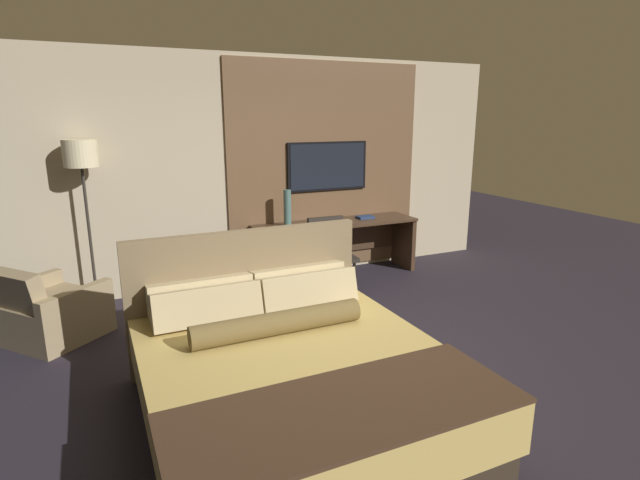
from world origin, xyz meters
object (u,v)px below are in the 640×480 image
(bed, at_px, (291,375))
(book, at_px, (365,217))
(vase_tall, at_px, (287,208))
(desk_chair, at_px, (329,249))
(desk, at_px, (335,238))
(tv, at_px, (328,166))
(armchair_by_window, at_px, (49,313))
(floor_lamp, at_px, (82,168))

(bed, relative_size, book, 10.09)
(vase_tall, bearing_deg, bed, -111.10)
(bed, relative_size, desk_chair, 2.44)
(desk, bearing_deg, desk_chair, -121.56)
(bed, relative_size, desk, 1.03)
(desk, xyz_separation_m, vase_tall, (-0.66, -0.00, 0.45))
(vase_tall, xyz_separation_m, book, (1.12, 0.00, -0.21))
(book, bearing_deg, tv, 154.19)
(armchair_by_window, bearing_deg, book, -121.00)
(floor_lamp, bearing_deg, bed, -67.17)
(vase_tall, bearing_deg, desk, 0.17)
(desk, bearing_deg, armchair_by_window, -170.15)
(bed, distance_m, desk, 3.27)
(armchair_by_window, relative_size, book, 5.03)
(desk_chair, bearing_deg, armchair_by_window, -178.42)
(tv, distance_m, armchair_by_window, 3.63)
(tv, xyz_separation_m, book, (0.46, -0.22, -0.68))
(bed, height_order, book, bed)
(book, bearing_deg, floor_lamp, 179.30)
(bed, distance_m, desk_chair, 2.56)
(tv, bearing_deg, bed, -120.03)
(floor_lamp, bearing_deg, tv, 3.53)
(tv, bearing_deg, desk, -90.00)
(floor_lamp, bearing_deg, book, -0.70)
(bed, relative_size, vase_tall, 4.94)
(vase_tall, bearing_deg, book, 0.21)
(floor_lamp, height_order, vase_tall, floor_lamp)
(bed, distance_m, floor_lamp, 3.29)
(bed, height_order, desk, bed)
(tv, relative_size, armchair_by_window, 1.01)
(desk, height_order, desk_chair, desk_chair)
(desk, relative_size, vase_tall, 4.80)
(bed, height_order, armchair_by_window, bed)
(armchair_by_window, bearing_deg, desk, -119.86)
(bed, xyz_separation_m, armchair_by_window, (-1.60, 2.19, -0.08))
(tv, xyz_separation_m, armchair_by_window, (-3.33, -0.80, -1.18))
(desk, height_order, floor_lamp, floor_lamp)
(bed, relative_size, tv, 1.99)
(desk, xyz_separation_m, floor_lamp, (-2.91, 0.04, 1.04))
(desk, xyz_separation_m, armchair_by_window, (-3.33, -0.58, -0.26))
(bed, relative_size, floor_lamp, 1.22)
(tv, distance_m, book, 0.85)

